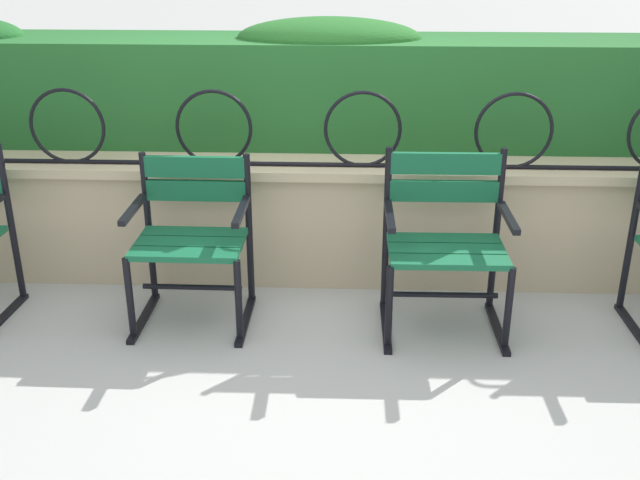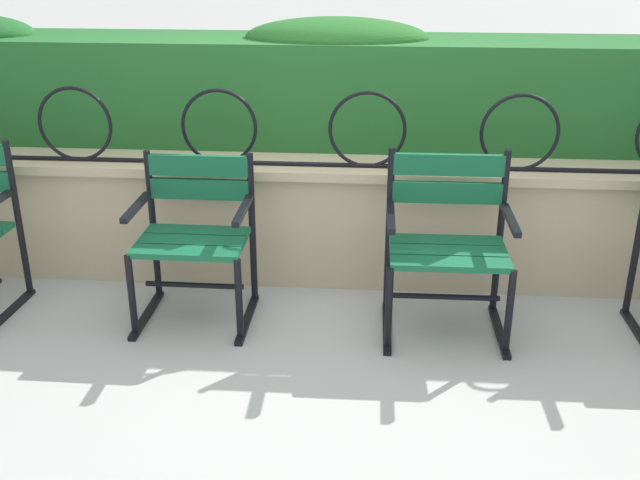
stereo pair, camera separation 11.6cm
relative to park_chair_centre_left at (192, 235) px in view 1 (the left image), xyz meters
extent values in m
plane|color=#ADADA8|center=(0.66, -0.36, -0.46)|extent=(60.00, 60.00, 0.00)
cube|color=tan|center=(0.66, 0.51, -0.14)|extent=(7.54, 0.35, 0.64)
cube|color=#CBB58F|center=(0.66, 0.51, 0.21)|extent=(7.54, 0.41, 0.05)
cylinder|color=black|center=(0.66, 0.44, 0.25)|extent=(7.00, 0.02, 0.02)
torus|color=black|center=(-0.74, 0.44, 0.45)|extent=(0.42, 0.02, 0.42)
torus|color=black|center=(0.06, 0.44, 0.45)|extent=(0.42, 0.02, 0.42)
torus|color=black|center=(0.86, 0.44, 0.45)|extent=(0.42, 0.02, 0.42)
torus|color=black|center=(1.67, 0.44, 0.45)|extent=(0.42, 0.02, 0.42)
cube|color=#236028|center=(0.66, 0.99, 0.54)|extent=(7.39, 0.60, 0.61)
ellipsoid|color=#246024|center=(0.67, 0.99, 0.85)|extent=(1.08, 0.54, 0.24)
cylinder|color=black|center=(-1.00, 0.13, -0.01)|extent=(0.04, 0.04, 0.89)
cube|color=black|center=(-1.01, -0.11, -0.45)|extent=(0.07, 0.52, 0.02)
cube|color=#145B38|center=(0.00, -0.21, -0.02)|extent=(0.54, 0.13, 0.03)
cube|color=#145B38|center=(0.00, -0.08, -0.02)|extent=(0.54, 0.13, 0.03)
cube|color=#145B38|center=(0.00, 0.06, -0.02)|extent=(0.54, 0.13, 0.03)
cube|color=#145B38|center=(0.00, 0.16, 0.31)|extent=(0.54, 0.03, 0.11)
cube|color=#145B38|center=(0.00, 0.16, 0.18)|extent=(0.54, 0.03, 0.11)
cylinder|color=black|center=(0.27, 0.16, -0.04)|extent=(0.04, 0.04, 0.84)
cylinder|color=black|center=(0.27, -0.27, -0.24)|extent=(0.04, 0.04, 0.44)
cube|color=black|center=(0.27, -0.08, -0.45)|extent=(0.04, 0.52, 0.02)
cube|color=black|center=(0.27, -0.08, 0.16)|extent=(0.04, 0.40, 0.03)
cylinder|color=black|center=(-0.27, 0.17, -0.04)|extent=(0.04, 0.04, 0.84)
cylinder|color=black|center=(-0.27, -0.26, -0.24)|extent=(0.04, 0.04, 0.44)
cube|color=black|center=(-0.27, -0.07, -0.45)|extent=(0.04, 0.52, 0.02)
cube|color=black|center=(-0.27, -0.07, 0.16)|extent=(0.04, 0.40, 0.03)
cylinder|color=black|center=(0.00, -0.08, -0.26)|extent=(0.51, 0.03, 0.03)
cube|color=#145B38|center=(1.28, -0.25, -0.02)|extent=(0.57, 0.13, 0.03)
cube|color=#145B38|center=(1.28, -0.11, -0.02)|extent=(0.57, 0.13, 0.03)
cube|color=#145B38|center=(1.28, 0.03, -0.02)|extent=(0.57, 0.13, 0.03)
cube|color=#145B38|center=(1.28, 0.13, 0.36)|extent=(0.57, 0.04, 0.11)
cube|color=#145B38|center=(1.28, 0.13, 0.21)|extent=(0.57, 0.04, 0.11)
cylinder|color=black|center=(1.56, 0.13, -0.01)|extent=(0.04, 0.04, 0.90)
cylinder|color=black|center=(1.57, -0.30, -0.24)|extent=(0.04, 0.04, 0.44)
cube|color=black|center=(1.57, -0.11, -0.45)|extent=(0.04, 0.52, 0.02)
cube|color=black|center=(1.57, -0.11, 0.16)|extent=(0.04, 0.40, 0.03)
cylinder|color=black|center=(0.99, 0.13, -0.01)|extent=(0.04, 0.04, 0.90)
cylinder|color=black|center=(1.00, -0.30, -0.24)|extent=(0.04, 0.04, 0.44)
cube|color=black|center=(1.00, -0.11, -0.45)|extent=(0.04, 0.52, 0.02)
cube|color=black|center=(1.00, -0.11, 0.16)|extent=(0.04, 0.40, 0.03)
cylinder|color=black|center=(1.28, -0.11, -0.26)|extent=(0.54, 0.03, 0.03)
cylinder|color=black|center=(2.26, 0.15, -0.02)|extent=(0.04, 0.04, 0.88)
cube|color=black|center=(2.27, -0.09, -0.45)|extent=(0.05, 0.52, 0.02)
camera|label=1|loc=(0.80, -3.54, 1.47)|focal=42.54mm
camera|label=2|loc=(0.92, -3.53, 1.47)|focal=42.54mm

